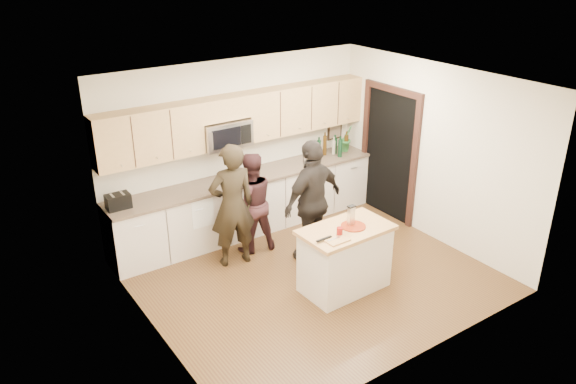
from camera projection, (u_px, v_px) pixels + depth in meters
floor at (312, 276)px, 7.81m from camera, size 4.50×4.50×0.00m
room_shell at (314, 159)px, 7.12m from camera, size 4.52×4.02×2.71m
back_cabinetry at (249, 203)px, 8.90m from camera, size 4.50×0.66×0.94m
upper_cabinetry at (243, 117)px, 8.47m from camera, size 4.50×0.33×0.75m
microwave at (225, 134)px, 8.34m from camera, size 0.76×0.41×0.40m
doorway at (389, 149)px, 9.18m from camera, size 0.06×1.25×2.20m
framed_picture at (335, 129)px, 9.80m from camera, size 0.30×0.03×0.38m
dish_towel at (198, 202)px, 8.13m from camera, size 0.34×0.60×0.48m
island at (345, 258)px, 7.36m from camera, size 1.22×0.73×0.90m
red_plate at (353, 226)px, 7.21m from camera, size 0.32×0.32×0.02m
box_grater at (351, 215)px, 7.19m from camera, size 0.10×0.07×0.26m
drink_glass at (340, 232)px, 6.97m from camera, size 0.08×0.08×0.11m
cutting_board at (337, 240)px, 6.86m from camera, size 0.29×0.18×0.02m
tongs at (324, 239)px, 6.86m from camera, size 0.23×0.04×0.02m
knife at (334, 239)px, 6.87m from camera, size 0.19×0.03×0.01m
toaster at (118, 201)px, 7.59m from camera, size 0.32×0.21×0.21m
bottle_cluster at (334, 145)px, 9.50m from camera, size 0.67×0.29×0.40m
orchid at (346, 138)px, 9.67m from camera, size 0.28×0.24×0.46m
woman_left at (232, 206)px, 7.79m from camera, size 0.72×0.53×1.81m
woman_center at (250, 203)px, 8.20m from camera, size 0.83×0.70×1.53m
woman_right at (313, 201)px, 7.92m from camera, size 1.12×0.62×1.81m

